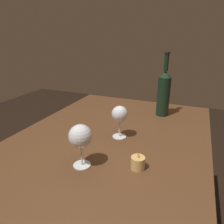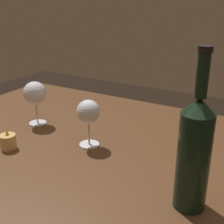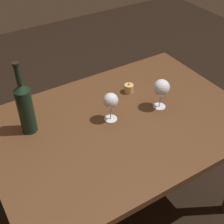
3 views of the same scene
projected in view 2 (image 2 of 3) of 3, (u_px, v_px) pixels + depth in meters
dining_table at (88, 161)px, 1.08m from camera, size 1.30×0.90×0.74m
wine_glass_left at (88, 113)px, 0.96m from camera, size 0.08×0.08×0.16m
wine_glass_right at (35, 94)px, 1.13m from camera, size 0.09×0.09×0.17m
wine_bottle at (194, 152)px, 0.66m from camera, size 0.07×0.07×0.37m
votive_candle at (8, 142)px, 0.97m from camera, size 0.05×0.05×0.07m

